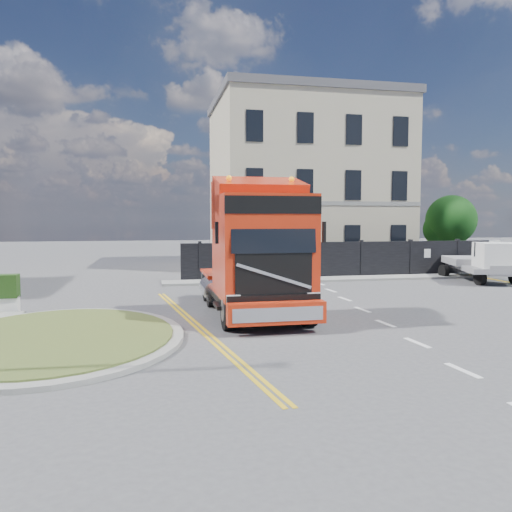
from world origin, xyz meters
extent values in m
plane|color=#424244|center=(0.00, 0.00, 0.00)|extent=(120.00, 120.00, 0.00)
cylinder|color=gray|center=(-7.00, -3.00, 0.06)|extent=(6.80, 6.80, 0.12)
cylinder|color=#37441B|center=(-7.00, -3.00, 0.14)|extent=(6.20, 6.20, 0.05)
cube|color=black|center=(6.00, 9.00, 1.00)|extent=(18.00, 0.25, 2.00)
cube|color=silver|center=(14.50, 9.00, 1.00)|extent=(2.60, 0.12, 2.00)
cube|color=#B8AB92|center=(6.00, 16.50, 5.50)|extent=(12.00, 10.00, 11.00)
cube|color=#4F4F54|center=(6.00, 16.50, 11.25)|extent=(12.30, 10.30, 0.50)
cube|color=#B8AB92|center=(3.00, 16.50, 12.00)|extent=(0.80, 0.80, 1.60)
cube|color=#B8AB92|center=(9.00, 16.50, 12.00)|extent=(0.80, 0.80, 1.60)
cylinder|color=#382619|center=(14.50, 12.00, 1.20)|extent=(0.24, 0.24, 2.40)
sphere|color=black|center=(14.50, 12.00, 3.20)|extent=(3.20, 3.20, 3.20)
sphere|color=black|center=(14.00, 12.40, 2.60)|extent=(2.20, 2.20, 2.20)
cube|color=gray|center=(6.00, 8.10, 0.06)|extent=(20.00, 1.60, 0.12)
cube|color=black|center=(-1.04, 0.23, 0.85)|extent=(2.79, 7.11, 0.51)
cube|color=red|center=(-1.03, -1.75, 2.42)|extent=(2.83, 2.94, 3.16)
cube|color=red|center=(-1.04, -0.56, 3.72)|extent=(2.82, 1.02, 1.58)
cube|color=black|center=(-1.03, -3.19, 2.88)|extent=(2.48, 0.08, 1.18)
cube|color=red|center=(-1.03, -3.55, 0.62)|extent=(2.82, 0.40, 0.62)
cylinder|color=black|center=(-2.25, -2.65, 0.59)|extent=(0.36, 1.17, 1.17)
cylinder|color=gray|center=(-2.25, -2.65, 0.59)|extent=(0.40, 0.65, 0.64)
cylinder|color=black|center=(0.19, -2.64, 0.59)|extent=(0.36, 1.17, 1.17)
cylinder|color=gray|center=(0.19, -2.64, 0.59)|extent=(0.40, 0.65, 0.64)
cylinder|color=black|center=(-2.26, 1.35, 0.59)|extent=(0.36, 1.17, 1.17)
cylinder|color=gray|center=(-2.26, 1.35, 0.59)|extent=(0.40, 0.65, 0.64)
cylinder|color=black|center=(0.17, 1.36, 0.59)|extent=(0.36, 1.17, 1.17)
cylinder|color=gray|center=(0.17, 1.36, 0.59)|extent=(0.40, 0.65, 0.64)
cylinder|color=black|center=(-2.27, 2.70, 0.59)|extent=(0.36, 1.17, 1.17)
cylinder|color=gray|center=(-2.27, 2.70, 0.59)|extent=(0.40, 0.65, 0.64)
cylinder|color=black|center=(0.17, 2.71, 0.59)|extent=(0.36, 1.17, 1.17)
cylinder|color=gray|center=(0.17, 2.71, 0.59)|extent=(0.40, 0.65, 0.64)
cube|color=gray|center=(12.37, 6.21, 0.73)|extent=(3.41, 5.37, 0.26)
cube|color=silver|center=(12.37, 4.65, 1.41)|extent=(2.46, 2.39, 1.36)
cylinder|color=black|center=(11.38, 4.65, 0.37)|extent=(0.26, 0.73, 0.73)
cylinder|color=black|center=(11.38, 7.78, 0.37)|extent=(0.26, 0.73, 0.73)
cylinder|color=black|center=(13.36, 7.78, 0.37)|extent=(0.26, 0.73, 0.73)
camera|label=1|loc=(-4.43, -16.99, 3.26)|focal=35.00mm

